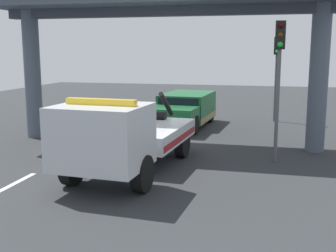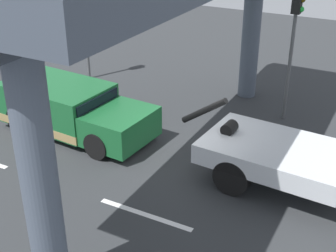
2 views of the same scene
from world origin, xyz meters
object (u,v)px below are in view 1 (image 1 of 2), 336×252
object	(u,v)px
tow_truck_white	(124,136)
traffic_light_far	(279,61)
towed_van_green	(185,110)
traffic_light_near	(277,60)

from	to	relation	value
tow_truck_white	traffic_light_far	bearing A→B (deg)	122.48
tow_truck_white	towed_van_green	bearing A→B (deg)	179.63
tow_truck_white	traffic_light_near	size ratio (longest dim) A/B	1.67
towed_van_green	traffic_light_far	world-z (taller)	traffic_light_far
towed_van_green	traffic_light_near	world-z (taller)	traffic_light_near
towed_van_green	traffic_light_far	bearing A→B (deg)	35.75
traffic_light_near	traffic_light_far	bearing A→B (deg)	0.00
traffic_light_far	towed_van_green	bearing A→B (deg)	-144.25
tow_truck_white	towed_van_green	distance (m)	8.78
tow_truck_white	towed_van_green	world-z (taller)	tow_truck_white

